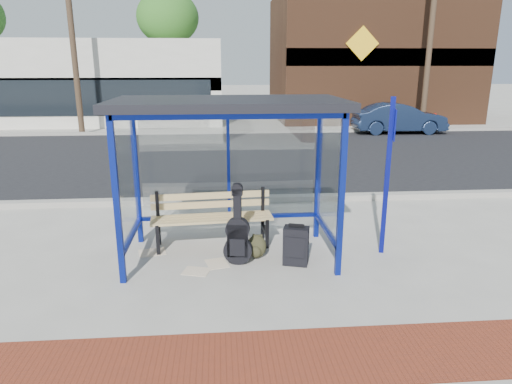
{
  "coord_description": "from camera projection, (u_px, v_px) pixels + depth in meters",
  "views": [
    {
      "loc": [
        -0.13,
        -6.59,
        2.9
      ],
      "look_at": [
        0.41,
        0.2,
        0.98
      ],
      "focal_mm": 32.0,
      "sensor_mm": 36.0,
      "label": 1
    }
  ],
  "objects": [
    {
      "name": "curb_near",
      "position": [
        227.0,
        200.0,
        9.88
      ],
      "size": [
        60.0,
        0.25,
        0.12
      ],
      "primitive_type": "cube",
      "color": "gray",
      "rests_on": "ground"
    },
    {
      "name": "brick_paver_strip",
      "position": [
        238.0,
        360.0,
        4.62
      ],
      "size": [
        60.0,
        1.0,
        0.01
      ],
      "primitive_type": "cube",
      "color": "maroon",
      "rests_on": "ground"
    },
    {
      "name": "street_asphalt",
      "position": [
        224.0,
        156.0,
        14.79
      ],
      "size": [
        60.0,
        10.0,
        0.0
      ],
      "primitive_type": "cube",
      "color": "black",
      "rests_on": "ground"
    },
    {
      "name": "tree_right",
      "position": [
        425.0,
        20.0,
        27.71
      ],
      "size": [
        3.6,
        3.6,
        7.03
      ],
      "color": "#4C3826",
      "rests_on": "ground"
    },
    {
      "name": "suitcase",
      "position": [
        296.0,
        246.0,
        6.76
      ],
      "size": [
        0.42,
        0.33,
        0.64
      ],
      "rotation": [
        0.0,
        0.0,
        -0.29
      ],
      "color": "black",
      "rests_on": "ground"
    },
    {
      "name": "newspaper_c",
      "position": [
        217.0,
        264.0,
        6.86
      ],
      "size": [
        0.39,
        0.45,
        0.01
      ],
      "primitive_type": "cube",
      "rotation": [
        0.0,
        0.0,
        1.83
      ],
      "color": "white",
      "rests_on": "ground"
    },
    {
      "name": "ground",
      "position": [
        231.0,
        256.0,
        7.12
      ],
      "size": [
        120.0,
        120.0,
        0.0
      ],
      "primitive_type": "plane",
      "color": "#B2ADA0",
      "rests_on": "ground"
    },
    {
      "name": "curb_far",
      "position": [
        223.0,
        132.0,
        19.67
      ],
      "size": [
        60.0,
        0.25,
        0.12
      ],
      "primitive_type": "cube",
      "color": "gray",
      "rests_on": "ground"
    },
    {
      "name": "fire_hydrant",
      "position": [
        434.0,
        120.0,
        21.17
      ],
      "size": [
        0.31,
        0.21,
        0.7
      ],
      "rotation": [
        0.0,
        0.0,
        -0.06
      ],
      "color": "#A1110B",
      "rests_on": "ground"
    },
    {
      "name": "sign_post",
      "position": [
        388.0,
        168.0,
        6.91
      ],
      "size": [
        0.14,
        0.3,
        2.44
      ],
      "rotation": [
        0.0,
        0.0,
        -0.29
      ],
      "color": "navy",
      "rests_on": "ground"
    },
    {
      "name": "storefront_brown",
      "position": [
        369.0,
        58.0,
        24.61
      ],
      "size": [
        10.0,
        7.08,
        6.4
      ],
      "color": "#59331E",
      "rests_on": "ground"
    },
    {
      "name": "storefront_white",
      "position": [
        44.0,
        82.0,
        23.14
      ],
      "size": [
        18.0,
        6.04,
        4.0
      ],
      "color": "silver",
      "rests_on": "ground"
    },
    {
      "name": "bench",
      "position": [
        212.0,
        215.0,
        7.44
      ],
      "size": [
        1.99,
        0.63,
        0.92
      ],
      "rotation": [
        0.0,
        0.0,
        0.08
      ],
      "color": "black",
      "rests_on": "ground"
    },
    {
      "name": "backpack",
      "position": [
        257.0,
        247.0,
        7.04
      ],
      "size": [
        0.34,
        0.32,
        0.36
      ],
      "rotation": [
        0.0,
        0.0,
        -0.23
      ],
      "color": "#2B2917",
      "rests_on": "ground"
    },
    {
      "name": "guitar_bag",
      "position": [
        238.0,
        237.0,
        6.75
      ],
      "size": [
        0.44,
        0.19,
        1.17
      ],
      "rotation": [
        0.0,
        0.0,
        -0.16
      ],
      "color": "black",
      "rests_on": "ground"
    },
    {
      "name": "far_sidewalk",
      "position": [
        222.0,
        127.0,
        21.51
      ],
      "size": [
        60.0,
        4.0,
        0.01
      ],
      "primitive_type": "cube",
      "color": "#B2ADA0",
      "rests_on": "ground"
    },
    {
      "name": "parked_car",
      "position": [
        399.0,
        118.0,
        19.62
      ],
      "size": [
        3.93,
        1.44,
        1.28
      ],
      "primitive_type": "imported",
      "rotation": [
        0.0,
        0.0,
        1.55
      ],
      "color": "#16233F",
      "rests_on": "ground"
    },
    {
      "name": "tree_mid",
      "position": [
        168.0,
        18.0,
        26.52
      ],
      "size": [
        3.6,
        3.6,
        7.03
      ],
      "color": "#4C3826",
      "rests_on": "ground"
    },
    {
      "name": "newspaper_b",
      "position": [
        196.0,
        271.0,
        6.6
      ],
      "size": [
        0.44,
        0.38,
        0.01
      ],
      "primitive_type": "cube",
      "rotation": [
        0.0,
        0.0,
        -0.27
      ],
      "color": "white",
      "rests_on": "ground"
    },
    {
      "name": "bus_shelter",
      "position": [
        229.0,
        123.0,
        6.62
      ],
      "size": [
        3.3,
        1.8,
        2.42
      ],
      "color": "navy",
      "rests_on": "ground"
    },
    {
      "name": "utility_pole_east",
      "position": [
        431.0,
        35.0,
        19.55
      ],
      "size": [
        1.6,
        0.24,
        8.0
      ],
      "color": "#4C3826",
      "rests_on": "ground"
    },
    {
      "name": "newspaper_a",
      "position": [
        152.0,
        252.0,
        7.26
      ],
      "size": [
        0.48,
        0.41,
        0.01
      ],
      "primitive_type": "cube",
      "rotation": [
        0.0,
        0.0,
        0.24
      ],
      "color": "white",
      "rests_on": "ground"
    },
    {
      "name": "utility_pole_west",
      "position": [
        72.0,
        33.0,
        18.4
      ],
      "size": [
        1.6,
        0.24,
        8.0
      ],
      "color": "#4C3826",
      "rests_on": "ground"
    }
  ]
}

